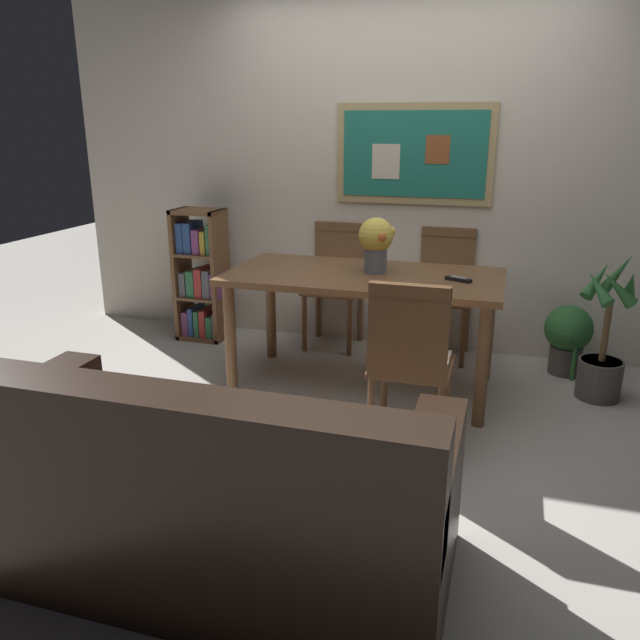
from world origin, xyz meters
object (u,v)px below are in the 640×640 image
leather_couch (200,497)px  dining_chair_far_right (445,282)px  potted_palm (603,349)px  flower_vase (376,241)px  bookshelf (203,279)px  dining_table (364,288)px  dining_chair_near_right (410,353)px  potted_ivy (568,336)px  tv_remote (458,279)px  dining_chair_far_left (336,274)px

leather_couch → dining_chair_far_right: bearing=77.4°
potted_palm → flower_vase: bearing=-171.7°
bookshelf → dining_table: bearing=-22.7°
dining_chair_far_right → dining_chair_near_right: bearing=-90.0°
dining_chair_far_right → bookshelf: bearing=-174.3°
flower_vase → bookshelf: bearing=160.1°
potted_ivy → bookshelf: bearing=-179.2°
leather_couch → flower_vase: 2.03m
tv_remote → potted_ivy: bearing=43.0°
dining_chair_far_left → bookshelf: bookshelf is taller
potted_palm → dining_chair_far_left: bearing=164.2°
leather_couch → dining_table: bearing=84.7°
leather_couch → potted_palm: (1.60, 2.11, 0.01)m
dining_table → bookshelf: (-1.40, 0.59, -0.17)m
potted_palm → flower_vase: size_ratio=2.70×
bookshelf → tv_remote: size_ratio=6.26×
potted_ivy → tv_remote: 1.06m
dining_table → potted_ivy: size_ratio=3.44×
dining_chair_far_left → leather_couch: bearing=-85.3°
dining_chair_far_left → leather_couch: dining_chair_far_left is taller
dining_chair_far_left → potted_ivy: dining_chair_far_left is taller
tv_remote → dining_chair_near_right: bearing=-102.1°
dining_table → dining_chair_far_right: (0.41, 0.77, -0.11)m
dining_table → dining_chair_far_left: 0.87m
dining_table → bookshelf: size_ratio=1.65×
tv_remote → dining_chair_far_right: bearing=101.0°
dining_table → tv_remote: tv_remote is taller
dining_chair_near_right → potted_palm: dining_chair_near_right is taller
dining_chair_far_left → potted_palm: dining_chair_far_left is taller
dining_chair_far_right → potted_ivy: bearing=-9.8°
dining_chair_near_right → tv_remote: bearing=77.9°
dining_chair_far_left → bookshelf: 1.03m
dining_chair_far_right → potted_palm: 1.16m
leather_couch → potted_palm: size_ratio=1.99×
dining_chair_near_right → potted_palm: bearing=44.6°
flower_vase → dining_chair_near_right: bearing=-66.3°
dining_chair_far_left → tv_remote: 1.26m
potted_palm → tv_remote: bearing=-162.0°
dining_table → bookshelf: bearing=157.3°
dining_table → dining_chair_far_left: bearing=116.8°
potted_ivy → dining_chair_far_left: bearing=174.8°
leather_couch → tv_remote: leather_couch is taller
dining_table → potted_ivy: dining_table is taller
dining_table → dining_chair_far_left: (-0.39, 0.77, -0.11)m
dining_chair_far_right → dining_chair_near_right: same height
flower_vase → dining_table: bearing=-135.2°
bookshelf → potted_palm: bearing=-6.6°
potted_palm → tv_remote: size_ratio=5.64×
dining_chair_near_right → dining_chair_far_left: 1.71m
dining_chair_far_right → flower_vase: flower_vase is taller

